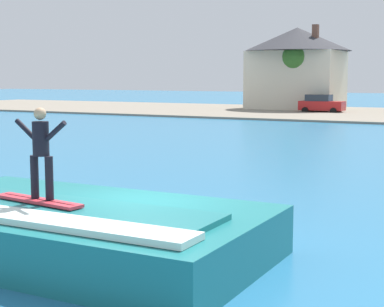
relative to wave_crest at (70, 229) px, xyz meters
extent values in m
plane|color=teal|center=(0.91, 1.29, -0.52)|extent=(260.00, 260.00, 0.00)
cube|color=#1B7275|center=(0.00, 0.05, -0.03)|extent=(7.82, 4.36, 0.98)
cube|color=#1B7275|center=(0.00, -0.50, 0.51)|extent=(6.65, 1.96, 0.11)
cube|color=white|center=(0.00, -1.37, 0.53)|extent=(7.04, 0.78, 0.12)
cube|color=#D8333F|center=(-0.42, -0.43, 0.62)|extent=(2.22, 0.65, 0.06)
cube|color=black|center=(-0.42, -0.43, 0.64)|extent=(2.00, 0.31, 0.01)
cylinder|color=black|center=(-0.53, -0.39, 1.08)|extent=(0.16, 0.16, 0.86)
cylinder|color=black|center=(-0.16, -0.39, 1.08)|extent=(0.16, 0.16, 0.86)
cylinder|color=black|center=(-0.34, -0.39, 1.84)|extent=(0.32, 0.32, 0.67)
sphere|color=tan|center=(-0.34, -0.39, 2.32)|extent=(0.24, 0.24, 0.24)
cylinder|color=black|center=(-0.72, -0.39, 2.01)|extent=(0.50, 0.10, 0.41)
cylinder|color=black|center=(0.04, -0.39, 2.01)|extent=(0.50, 0.10, 0.41)
cube|color=red|center=(-9.05, 49.64, 0.25)|extent=(4.28, 1.85, 0.90)
cube|color=#262D38|center=(-9.38, 49.64, 1.02)|extent=(2.36, 1.67, 0.64)
cylinder|color=black|center=(-7.66, 50.61, -0.20)|extent=(0.64, 0.22, 0.64)
cylinder|color=black|center=(-7.66, 48.66, -0.20)|extent=(0.64, 0.22, 0.64)
cylinder|color=black|center=(-10.45, 50.61, -0.20)|extent=(0.64, 0.22, 0.64)
cylinder|color=black|center=(-10.45, 48.66, -0.20)|extent=(0.64, 0.22, 0.64)
cube|color=beige|center=(-13.31, 54.47, 2.62)|extent=(9.25, 7.29, 6.29)
cone|color=#2D2D33|center=(-13.31, 54.47, 7.02)|extent=(11.48, 11.48, 2.51)
cube|color=brown|center=(-11.00, 53.37, 7.52)|extent=(0.60, 0.60, 1.80)
cylinder|color=brown|center=(-12.48, 51.85, 1.82)|extent=(0.56, 0.56, 4.68)
sphere|color=#366F2B|center=(-12.48, 51.85, 5.10)|extent=(3.15, 3.15, 3.15)
camera|label=1|loc=(7.77, -9.47, 3.02)|focal=57.40mm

